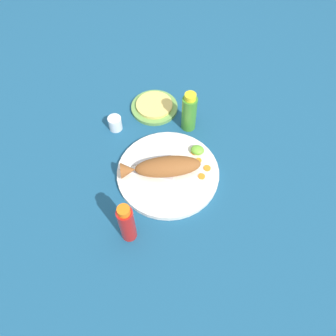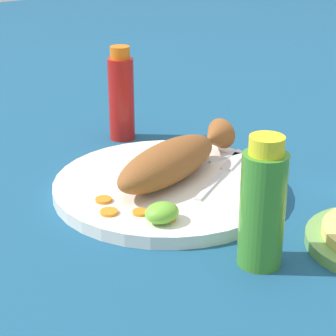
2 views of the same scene
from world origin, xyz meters
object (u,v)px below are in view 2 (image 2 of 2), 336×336
main_plate (168,186)px  fork_far (224,172)px  hot_sauce_bottle_red (121,96)px  hot_sauce_bottle_green (263,206)px  fork_near (202,162)px  fried_fish (174,159)px

main_plate → fork_far: fork_far is taller
main_plate → hot_sauce_bottle_red: size_ratio=2.00×
hot_sauce_bottle_red → hot_sauce_bottle_green: hot_sauce_bottle_red is taller
fork_near → hot_sauce_bottle_red: hot_sauce_bottle_red is taller
main_plate → fork_near: bearing=-166.5°
fried_fish → fork_near: 0.08m
main_plate → hot_sauce_bottle_red: 0.25m
hot_sauce_bottle_green → fork_near: bearing=-116.1°
main_plate → fork_far: (-0.08, 0.03, 0.01)m
main_plate → fork_near: size_ratio=1.81×
fork_near → fork_far: bearing=-86.2°
fried_fish → fork_far: fried_fish is taller
main_plate → fried_fish: fried_fish is taller
main_plate → hot_sauce_bottle_green: size_ratio=2.12×
hot_sauce_bottle_red → hot_sauce_bottle_green: 0.46m
fork_far → hot_sauce_bottle_red: bearing=64.4°
fork_near → hot_sauce_bottle_green: 0.27m
fried_fish → main_plate: bearing=0.0°
fried_fish → fork_far: (-0.07, 0.03, -0.03)m
fork_near → fork_far: size_ratio=1.09×
fried_fish → fork_near: (-0.07, -0.02, -0.03)m
hot_sauce_bottle_red → fork_near: bearing=93.1°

